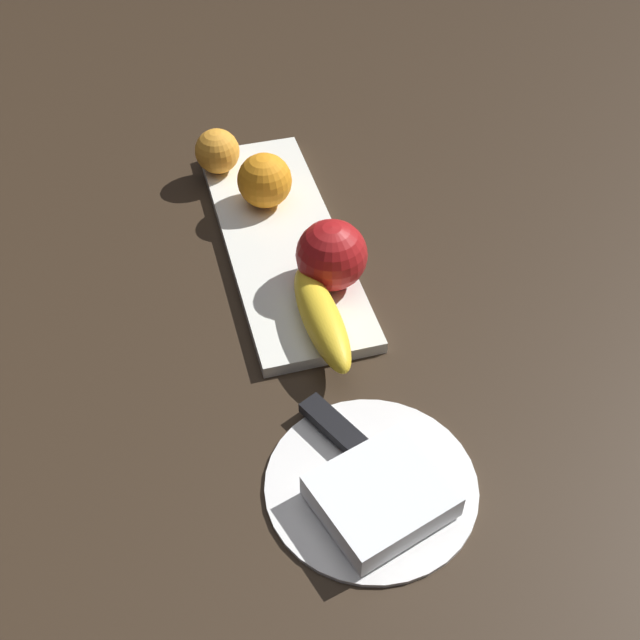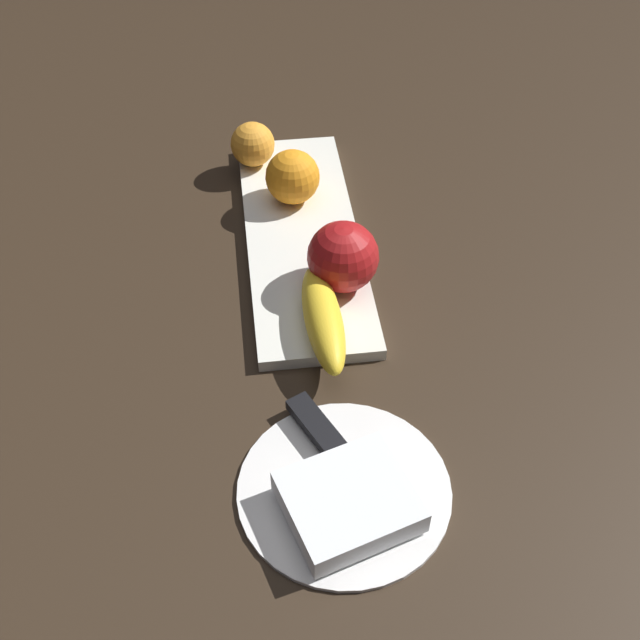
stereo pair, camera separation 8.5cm
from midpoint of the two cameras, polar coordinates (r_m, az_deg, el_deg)
The scene contains 9 objects.
ground_plane at distance 1.03m, azimuth -4.43°, elevation 6.34°, with size 2.40×2.40×0.00m, color #2E2216.
fruit_tray at distance 1.01m, azimuth -5.23°, elevation 5.69°, with size 0.42×0.14×0.02m, color white.
apple at distance 0.91m, azimuth -1.84°, elevation 4.58°, with size 0.08×0.08×0.08m, color #A61718.
banana at distance 0.86m, azimuth -2.70°, elevation 0.00°, with size 0.16×0.04×0.04m, color yellow.
orange_near_apple at distance 1.11m, azimuth -9.66°, elevation 11.85°, with size 0.06×0.06×0.06m, color orange.
orange_near_banana at distance 1.04m, azimuth -6.40°, elevation 9.89°, with size 0.07×0.07×0.07m, color orange.
dinner_plate at distance 0.77m, azimuth 0.52°, elevation -11.93°, with size 0.21×0.21×0.01m, color white.
folded_napkin at distance 0.74m, azimuth 1.09°, elevation -12.79°, with size 0.10×0.11×0.03m, color white.
knife at distance 0.79m, azimuth -1.13°, elevation -8.75°, with size 0.17×0.10×0.01m.
Camera 1 is at (0.78, -0.18, 0.66)m, focal length 44.27 mm.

